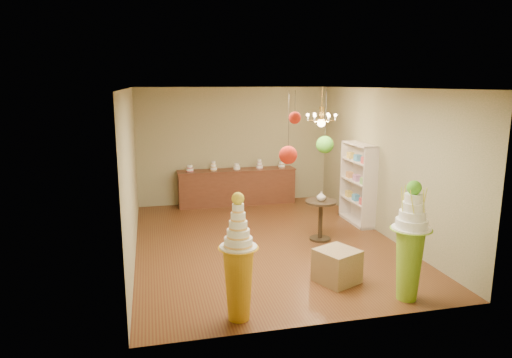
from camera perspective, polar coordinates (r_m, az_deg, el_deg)
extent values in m
plane|color=#552E17|center=(9.16, 1.16, -7.84)|extent=(6.50, 6.50, 0.00)
plane|color=white|center=(8.62, 1.24, 11.28)|extent=(6.50, 6.50, 0.00)
cube|color=gray|center=(11.90, -2.70, 4.18)|extent=(5.00, 0.04, 3.00)
cube|color=gray|center=(5.76, 9.28, -4.29)|extent=(5.00, 0.04, 3.00)
cube|color=gray|center=(8.51, -15.34, 0.69)|extent=(0.04, 6.50, 3.00)
cube|color=gray|center=(9.69, 15.69, 1.99)|extent=(0.04, 6.50, 3.00)
cone|color=#84B628|center=(7.03, 18.54, -10.11)|extent=(0.50, 0.50, 1.06)
cylinder|color=white|center=(6.85, 18.84, -5.86)|extent=(0.68, 0.68, 0.03)
cylinder|color=white|center=(6.83, 18.88, -5.25)|extent=(0.55, 0.55, 0.12)
cylinder|color=white|center=(6.79, 18.95, -4.27)|extent=(0.45, 0.45, 0.12)
cylinder|color=white|center=(6.76, 19.02, -3.27)|extent=(0.37, 0.37, 0.12)
cylinder|color=white|center=(6.73, 19.09, -2.26)|extent=(0.30, 0.30, 0.12)
sphere|color=#4DA723|center=(6.70, 19.17, -1.04)|extent=(0.20, 0.20, 0.20)
cone|color=gold|center=(6.17, -2.18, -12.95)|extent=(0.52, 0.52, 1.00)
cylinder|color=white|center=(5.97, -2.22, -8.48)|extent=(0.63, 0.63, 0.03)
cylinder|color=white|center=(5.95, -2.23, -7.84)|extent=(0.47, 0.47, 0.11)
cylinder|color=white|center=(5.91, -2.24, -6.81)|extent=(0.38, 0.38, 0.11)
cylinder|color=white|center=(5.88, -2.24, -5.77)|extent=(0.30, 0.30, 0.11)
cylinder|color=white|center=(5.84, -2.25, -4.72)|extent=(0.24, 0.24, 0.11)
cylinder|color=white|center=(5.81, -2.26, -3.66)|extent=(0.19, 0.19, 0.11)
sphere|color=gold|center=(5.78, -2.27, -2.46)|extent=(0.16, 0.16, 0.16)
cube|color=#957751|center=(7.44, 10.08, -10.63)|extent=(0.77, 0.77, 0.53)
cube|color=#592C1C|center=(11.82, -2.40, -1.04)|extent=(3.00, 0.50, 0.90)
cube|color=#592C1C|center=(11.73, -2.42, 1.12)|extent=(3.04, 0.54, 0.03)
cylinder|color=white|center=(11.55, -8.28, 1.32)|extent=(0.18, 0.18, 0.16)
cylinder|color=white|center=(11.61, -5.33, 1.65)|extent=(0.18, 0.18, 0.24)
cylinder|color=white|center=(11.71, -2.42, 1.58)|extent=(0.18, 0.18, 0.16)
cylinder|color=white|center=(11.83, 0.43, 1.89)|extent=(0.18, 0.18, 0.24)
cylinder|color=white|center=(11.99, 3.22, 1.81)|extent=(0.18, 0.18, 0.16)
cube|color=beige|center=(10.48, 13.32, -0.50)|extent=(0.04, 1.20, 1.80)
cube|color=beige|center=(10.51, 12.43, -2.68)|extent=(0.30, 1.14, 0.03)
cube|color=beige|center=(10.40, 12.54, -0.28)|extent=(0.30, 1.14, 0.03)
cube|color=beige|center=(10.32, 12.65, 2.16)|extent=(0.30, 1.14, 0.03)
cylinder|color=black|center=(9.36, 7.99, -7.39)|extent=(0.48, 0.48, 0.04)
cylinder|color=black|center=(9.24, 8.06, -5.20)|extent=(0.10, 0.10, 0.79)
cylinder|color=black|center=(9.13, 8.13, -2.83)|extent=(0.72, 0.72, 0.04)
imported|color=beige|center=(9.11, 8.15, -2.14)|extent=(0.20, 0.20, 0.19)
cylinder|color=#423B2F|center=(6.32, 4.10, 7.00)|extent=(0.01, 0.01, 0.89)
sphere|color=red|center=(6.38, 4.04, 3.00)|extent=(0.26, 0.26, 0.26)
cylinder|color=#423B2F|center=(7.89, 8.71, 7.67)|extent=(0.01, 0.01, 0.94)
sphere|color=#4DA723|center=(7.93, 8.61, 4.27)|extent=(0.30, 0.30, 0.30)
cylinder|color=#423B2F|center=(6.14, 4.90, 9.32)|extent=(0.01, 0.01, 0.36)
sphere|color=red|center=(6.15, 4.87, 7.64)|extent=(0.16, 0.16, 0.16)
cylinder|color=gold|center=(10.02, 8.25, 9.81)|extent=(0.02, 0.02, 0.50)
cylinder|color=gold|center=(10.03, 8.20, 8.10)|extent=(0.10, 0.10, 0.30)
sphere|color=#EBB981|center=(10.05, 8.17, 6.96)|extent=(0.18, 0.18, 0.18)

